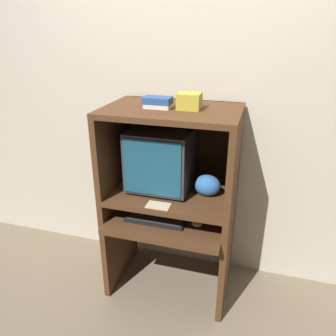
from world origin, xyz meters
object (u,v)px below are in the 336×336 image
(keyboard, at_px, (156,219))
(snack_bag, at_px, (207,185))
(crt_monitor, at_px, (161,158))
(mouse, at_px, (197,224))
(storage_box, at_px, (189,101))
(book_stack, at_px, (158,102))

(keyboard, distance_m, snack_bag, 0.42)
(crt_monitor, xyz_separation_m, keyboard, (0.02, -0.19, -0.37))
(snack_bag, bearing_deg, crt_monitor, 174.26)
(mouse, height_order, storage_box, storage_box)
(crt_monitor, height_order, mouse, crt_monitor)
(keyboard, distance_m, book_stack, 0.78)
(keyboard, bearing_deg, snack_bag, 26.52)
(mouse, height_order, snack_bag, snack_bag)
(crt_monitor, relative_size, keyboard, 1.05)
(crt_monitor, height_order, storage_box, storage_box)
(keyboard, xyz_separation_m, mouse, (0.28, 0.01, 0.00))
(snack_bag, xyz_separation_m, book_stack, (-0.33, -0.03, 0.55))
(crt_monitor, distance_m, book_stack, 0.40)
(keyboard, height_order, book_stack, book_stack)
(snack_bag, bearing_deg, mouse, -102.38)
(crt_monitor, distance_m, keyboard, 0.42)
(book_stack, bearing_deg, keyboard, -82.89)
(mouse, relative_size, snack_bag, 0.40)
(book_stack, distance_m, storage_box, 0.20)
(crt_monitor, relative_size, book_stack, 2.46)
(crt_monitor, bearing_deg, storage_box, -13.43)
(crt_monitor, bearing_deg, snack_bag, -5.74)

